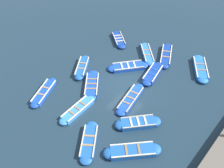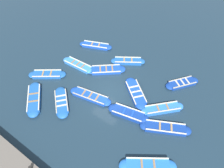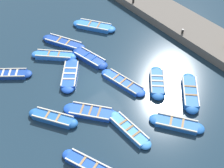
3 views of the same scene
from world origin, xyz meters
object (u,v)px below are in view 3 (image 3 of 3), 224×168
Objects in this scene: boat_alongside at (63,43)px; boat_end_of_row at (123,82)px; boat_centre at (177,124)px; boat_stern_in at (89,165)px; bollard_mid_north at (183,31)px; boat_far_corner at (190,93)px; boat_near_quay at (53,118)px; boat_tucked at (54,56)px; boat_drifting at (91,112)px; bollard_mid_south at (133,1)px; boat_bow_out at (70,75)px; boat_broadside at (129,130)px; boat_inner_gap at (10,74)px; boat_outer_left at (94,26)px; boat_outer_right at (90,58)px; boat_mid_row at (157,83)px.

boat_end_of_row is at bearing -82.30° from boat_alongside.
boat_alongside is 11.58m from boat_centre.
boat_centre is at bearing -9.22° from boat_stern_in.
boat_stern_in is 10.09× the size of bollard_mid_north.
boat_near_quay is at bearing 155.81° from boat_far_corner.
boat_tucked is (-2.66, 10.52, 0.03)m from boat_centre.
boat_far_corner reaches higher than boat_drifting.
boat_alongside is 10.91× the size of bollard_mid_south.
boat_alongside is 3.99m from boat_bow_out.
boat_inner_gap is at bearing 111.47° from boat_broadside.
bollard_mid_north is (4.15, 4.69, 0.69)m from boat_far_corner.
boat_far_corner is (0.54, -10.57, 0.02)m from boat_outer_left.
bollard_mid_north reaches higher than boat_outer_left.
boat_centre is 9.11m from bollard_mid_north.
boat_stern_in is 9.27m from boat_outer_right.
boat_tucked is 6.06m from boat_end_of_row.
boat_bow_out is 9.90m from bollard_mid_north.
boat_stern_in is 8.71m from boat_far_corner.
boat_drifting is (-2.51, -7.40, -0.02)m from boat_alongside.
boat_far_corner reaches higher than boat_alongside.
boat_centre is 0.95× the size of boat_outer_right.
boat_far_corner is at bearing -24.19° from boat_near_quay.
boat_stern_in is at bearing 170.78° from boat_centre.
boat_centre is 12.06m from boat_outer_left.
bollard_mid_south is at bearing 48.36° from boat_broadside.
boat_inner_gap is 8.73× the size of bollard_mid_south.
boat_broadside is (-1.45, -10.03, -0.01)m from boat_alongside.
boat_outer_right reaches higher than boat_tucked.
boat_tucked is 10.54m from bollard_mid_north.
boat_near_quay is at bearing -147.12° from boat_outer_right.
boat_outer_right is (-2.79, -3.33, 0.02)m from boat_outer_left.
boat_far_corner is at bearing -59.94° from boat_tucked.
boat_near_quay is at bearing 154.71° from boat_drifting.
bollard_mid_south is at bearing 25.69° from boat_outer_right.
boat_tucked reaches higher than boat_inner_gap.
boat_outer_right reaches higher than boat_mid_row.
boat_near_quay reaches higher than boat_centre.
boat_broadside is (-2.64, 1.48, 0.00)m from boat_centre.
boat_bow_out is 10.60m from bollard_mid_south.
boat_far_corner reaches higher than boat_outer_left.
boat_centre is at bearing -70.05° from boat_bow_out.
boat_near_quay is 12.76m from bollard_mid_north.
boat_drifting is at bearing 156.19° from boat_far_corner.
boat_end_of_row is (-1.88, 1.55, -0.04)m from boat_mid_row.
boat_outer_left is (2.14, 11.87, 0.03)m from boat_centre.
boat_mid_row reaches higher than boat_alongside.
boat_stern_in is at bearing -114.53° from boat_bow_out.
boat_inner_gap is 0.78× the size of boat_end_of_row.
boat_near_quay is 4.08m from boat_bow_out.
boat_bow_out is 1.01× the size of boat_drifting.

